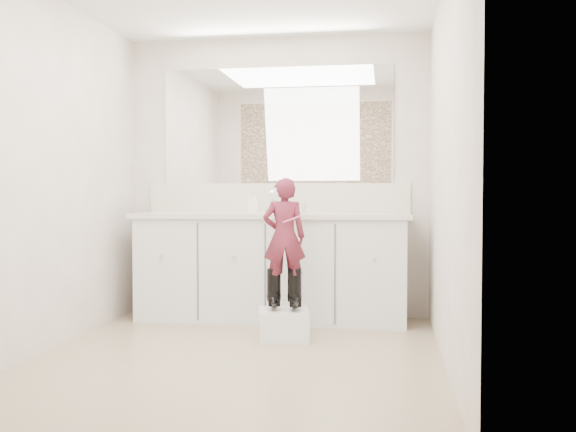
# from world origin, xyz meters

# --- Properties ---
(floor) EXTENTS (3.00, 3.00, 0.00)m
(floor) POSITION_xyz_m (0.00, 0.00, 0.00)
(floor) COLOR #8D805C
(floor) RESTS_ON ground
(wall_back) EXTENTS (2.60, 0.00, 2.60)m
(wall_back) POSITION_xyz_m (0.00, 1.50, 1.20)
(wall_back) COLOR #C0B3A3
(wall_back) RESTS_ON floor
(wall_front) EXTENTS (2.60, 0.00, 2.60)m
(wall_front) POSITION_xyz_m (0.00, -1.50, 1.20)
(wall_front) COLOR #C0B3A3
(wall_front) RESTS_ON floor
(wall_left) EXTENTS (0.00, 3.00, 3.00)m
(wall_left) POSITION_xyz_m (-1.30, 0.00, 1.20)
(wall_left) COLOR #C0B3A3
(wall_left) RESTS_ON floor
(wall_right) EXTENTS (0.00, 3.00, 3.00)m
(wall_right) POSITION_xyz_m (1.30, 0.00, 1.20)
(wall_right) COLOR #C0B3A3
(wall_right) RESTS_ON floor
(vanity_cabinet) EXTENTS (2.20, 0.55, 0.85)m
(vanity_cabinet) POSITION_xyz_m (0.00, 1.23, 0.42)
(vanity_cabinet) COLOR silver
(vanity_cabinet) RESTS_ON floor
(countertop) EXTENTS (2.28, 0.58, 0.04)m
(countertop) POSITION_xyz_m (0.00, 1.21, 0.87)
(countertop) COLOR beige
(countertop) RESTS_ON vanity_cabinet
(backsplash) EXTENTS (2.28, 0.03, 0.25)m
(backsplash) POSITION_xyz_m (0.00, 1.49, 1.02)
(backsplash) COLOR beige
(backsplash) RESTS_ON countertop
(mirror) EXTENTS (2.00, 0.02, 1.00)m
(mirror) POSITION_xyz_m (0.00, 1.49, 1.64)
(mirror) COLOR white
(mirror) RESTS_ON wall_back
(dot_panel) EXTENTS (2.00, 0.01, 1.20)m
(dot_panel) POSITION_xyz_m (0.00, -1.49, 1.65)
(dot_panel) COLOR #472819
(dot_panel) RESTS_ON wall_front
(faucet) EXTENTS (0.08, 0.08, 0.10)m
(faucet) POSITION_xyz_m (0.00, 1.38, 0.94)
(faucet) COLOR silver
(faucet) RESTS_ON countertop
(cup) EXTENTS (0.12, 0.12, 0.09)m
(cup) POSITION_xyz_m (0.25, 1.27, 0.93)
(cup) COLOR beige
(cup) RESTS_ON countertop
(soap_bottle) EXTENTS (0.08, 0.08, 0.17)m
(soap_bottle) POSITION_xyz_m (-0.15, 1.25, 0.98)
(soap_bottle) COLOR white
(soap_bottle) RESTS_ON countertop
(step_stool) EXTENTS (0.40, 0.35, 0.22)m
(step_stool) POSITION_xyz_m (0.22, 0.51, 0.11)
(step_stool) COLOR white
(step_stool) RESTS_ON floor
(boot_left) EXTENTS (0.14, 0.21, 0.29)m
(boot_left) POSITION_xyz_m (0.14, 0.53, 0.37)
(boot_left) COLOR black
(boot_left) RESTS_ON step_stool
(boot_right) EXTENTS (0.14, 0.21, 0.29)m
(boot_right) POSITION_xyz_m (0.29, 0.53, 0.37)
(boot_right) COLOR black
(boot_right) RESTS_ON step_stool
(toddler) EXTENTS (0.34, 0.26, 0.84)m
(toddler) POSITION_xyz_m (0.22, 0.53, 0.74)
(toddler) COLOR #9A2F49
(toddler) RESTS_ON step_stool
(toothbrush) EXTENTS (0.14, 0.04, 0.06)m
(toothbrush) POSITION_xyz_m (0.29, 0.45, 0.87)
(toothbrush) COLOR #E35885
(toothbrush) RESTS_ON toddler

